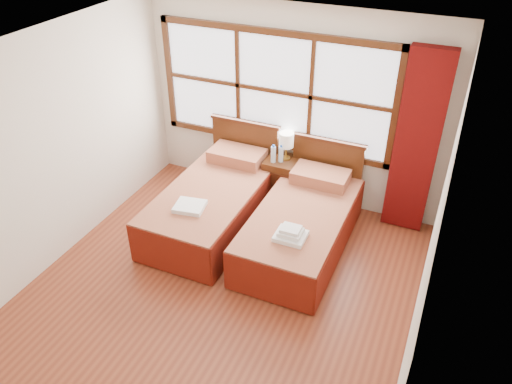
% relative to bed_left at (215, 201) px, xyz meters
% --- Properties ---
extents(floor, '(4.50, 4.50, 0.00)m').
position_rel_bed_left_xyz_m(floor, '(0.63, -1.20, -0.32)').
color(floor, brown).
rests_on(floor, ground).
extents(ceiling, '(4.50, 4.50, 0.00)m').
position_rel_bed_left_xyz_m(ceiling, '(0.63, -1.20, 2.28)').
color(ceiling, white).
rests_on(ceiling, wall_back).
extents(wall_back, '(4.00, 0.00, 4.00)m').
position_rel_bed_left_xyz_m(wall_back, '(0.63, 1.05, 0.98)').
color(wall_back, silver).
rests_on(wall_back, floor).
extents(wall_left, '(0.00, 4.50, 4.50)m').
position_rel_bed_left_xyz_m(wall_left, '(-1.37, -1.20, 0.98)').
color(wall_left, silver).
rests_on(wall_left, floor).
extents(wall_right, '(0.00, 4.50, 4.50)m').
position_rel_bed_left_xyz_m(wall_right, '(2.63, -1.20, 0.98)').
color(wall_right, silver).
rests_on(wall_right, floor).
extents(window, '(3.16, 0.06, 1.56)m').
position_rel_bed_left_xyz_m(window, '(0.38, 1.02, 1.18)').
color(window, white).
rests_on(window, wall_back).
extents(curtain, '(0.50, 0.16, 2.30)m').
position_rel_bed_left_xyz_m(curtain, '(2.23, 0.91, 0.85)').
color(curtain, '#5E0A09').
rests_on(curtain, wall_back).
extents(bed_left, '(1.07, 2.09, 1.04)m').
position_rel_bed_left_xyz_m(bed_left, '(0.00, 0.00, 0.00)').
color(bed_left, '#421C0D').
rests_on(bed_left, floor).
extents(bed_right, '(1.03, 2.05, 1.00)m').
position_rel_bed_left_xyz_m(bed_right, '(1.18, 0.00, -0.01)').
color(bed_right, '#421C0D').
rests_on(bed_right, floor).
extents(nightstand, '(0.49, 0.48, 0.65)m').
position_rel_bed_left_xyz_m(nightstand, '(0.64, 0.80, 0.01)').
color(nightstand, '#47230F').
rests_on(nightstand, floor).
extents(towels_left, '(0.38, 0.35, 0.05)m').
position_rel_bed_left_xyz_m(towels_left, '(-0.03, -0.55, 0.26)').
color(towels_left, white).
rests_on(towels_left, bed_left).
extents(towels_right, '(0.33, 0.29, 0.14)m').
position_rel_bed_left_xyz_m(towels_right, '(1.23, -0.57, 0.27)').
color(towels_right, white).
rests_on(towels_right, bed_right).
extents(lamp, '(0.19, 0.19, 0.38)m').
position_rel_bed_left_xyz_m(lamp, '(0.63, 0.84, 0.60)').
color(lamp, gold).
rests_on(lamp, nightstand).
extents(bottle_near, '(0.07, 0.07, 0.25)m').
position_rel_bed_left_xyz_m(bottle_near, '(0.52, 0.70, 0.45)').
color(bottle_near, silver).
rests_on(bottle_near, nightstand).
extents(bottle_far, '(0.06, 0.06, 0.24)m').
position_rel_bed_left_xyz_m(bottle_far, '(0.60, 0.75, 0.44)').
color(bottle_far, silver).
rests_on(bottle_far, nightstand).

